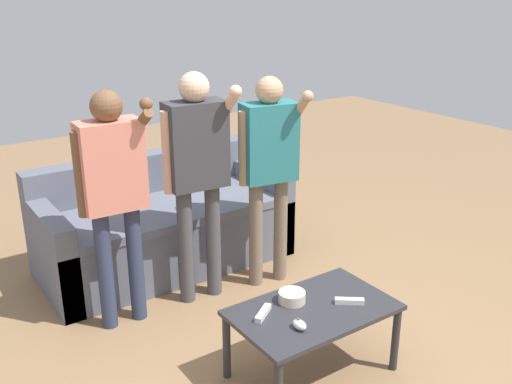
% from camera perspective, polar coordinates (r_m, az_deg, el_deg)
% --- Properties ---
extents(ground_plane, '(12.00, 12.00, 0.00)m').
position_cam_1_polar(ground_plane, '(3.50, 5.33, -16.33)').
color(ground_plane, '#93704C').
extents(couch, '(1.85, 0.86, 0.81)m').
position_cam_1_polar(couch, '(4.50, -9.15, -3.38)').
color(couch, slate).
rests_on(couch, ground).
extents(coffee_table, '(0.88, 0.54, 0.42)m').
position_cam_1_polar(coffee_table, '(3.22, 5.63, -12.15)').
color(coffee_table, '#2D2D33').
rests_on(coffee_table, ground).
extents(snack_bowl, '(0.15, 0.15, 0.06)m').
position_cam_1_polar(snack_bowl, '(3.22, 3.56, -10.28)').
color(snack_bowl, beige).
rests_on(snack_bowl, coffee_table).
extents(game_remote_nunchuk, '(0.06, 0.09, 0.05)m').
position_cam_1_polar(game_remote_nunchuk, '(3.00, 4.32, -12.92)').
color(game_remote_nunchuk, white).
rests_on(game_remote_nunchuk, coffee_table).
extents(player_left, '(0.44, 0.31, 1.50)m').
position_cam_1_polar(player_left, '(3.53, -13.90, 0.82)').
color(player_left, '#2D3856').
rests_on(player_left, ground).
extents(player_center, '(0.46, 0.35, 1.56)m').
position_cam_1_polar(player_center, '(3.74, -5.85, 2.95)').
color(player_center, '#47474C').
rests_on(player_center, ground).
extents(player_right, '(0.43, 0.38, 1.50)m').
position_cam_1_polar(player_right, '(3.95, 1.30, 3.39)').
color(player_right, '#756656').
rests_on(player_right, ground).
extents(game_remote_wand_near, '(0.15, 0.12, 0.03)m').
position_cam_1_polar(game_remote_wand_near, '(3.10, 0.70, -11.86)').
color(game_remote_wand_near, white).
rests_on(game_remote_wand_near, coffee_table).
extents(game_remote_wand_far, '(0.15, 0.13, 0.03)m').
position_cam_1_polar(game_remote_wand_far, '(3.25, 9.21, -10.57)').
color(game_remote_wand_far, white).
rests_on(game_remote_wand_far, coffee_table).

